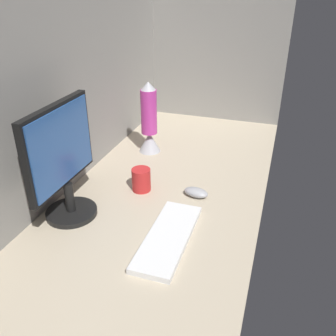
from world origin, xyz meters
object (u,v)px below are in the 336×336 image
Objects in this scene: monitor at (62,160)px; mouse at (196,192)px; keyboard at (168,237)px; lava_lamp at (149,123)px; mug_red_plastic at (141,180)px.

mouse is (25.67, -39.76, -20.08)cm from monitor.
mouse is at bearing -3.78° from keyboard.
monitor is 43.23cm from keyboard.
lava_lamp is (61.31, 29.78, 13.25)cm from keyboard.
monitor reaches higher than mug_red_plastic.
monitor is at bearing 133.47° from mouse.
mouse is (28.24, -1.93, 0.70)cm from keyboard.
monitor reaches higher than keyboard.
lava_lamp is at bearing 54.42° from mouse.
mug_red_plastic is at bearing -164.26° from lava_lamp.
monitor is 1.10× the size of keyboard.
mouse reaches higher than keyboard.
lava_lamp is (33.07, 31.71, 12.55)cm from mouse.
keyboard is at bearing -142.74° from mug_red_plastic.
mug_red_plastic reaches higher than keyboard.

